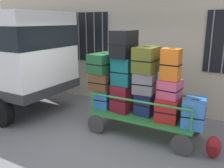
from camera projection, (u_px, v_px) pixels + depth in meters
name	position (u px, v px, depth m)	size (l,w,h in m)	color
ground_plane	(104.00, 136.00, 5.40)	(40.00, 40.00, 0.00)	slate
building_wall	(148.00, 21.00, 6.76)	(12.00, 0.38, 5.00)	#BCB29E
luggage_cart	(144.00, 119.00, 5.42)	(2.36, 1.03, 0.47)	#2D8438
cart_railing	(145.00, 99.00, 5.30)	(2.24, 0.89, 0.46)	#2D8438
suitcase_left_bottom	(103.00, 98.00, 5.83)	(0.43, 0.47, 0.46)	#3372C6
suitcase_left_middle	(103.00, 81.00, 5.70)	(0.49, 0.61, 0.41)	brown
suitcase_left_top	(103.00, 63.00, 5.63)	(0.52, 0.77, 0.44)	#194C28
suitcase_midleft_bottom	(123.00, 98.00, 5.57)	(0.48, 0.55, 0.63)	maroon
suitcase_midleft_middle	(123.00, 71.00, 5.39)	(0.45, 0.40, 0.62)	#0F5960
suitcase_midleft_top	(124.00, 44.00, 5.26)	(0.46, 0.62, 0.59)	black
suitcase_center_bottom	(144.00, 104.00, 5.32)	(0.42, 0.32, 0.52)	navy
suitcase_center_middle	(145.00, 83.00, 5.19)	(0.48, 0.53, 0.45)	slate
suitcase_center_top	(146.00, 60.00, 5.09)	(0.46, 0.61, 0.54)	#4C5119
suitcase_midright_bottom	(168.00, 109.00, 5.10)	(0.49, 0.64, 0.47)	#B21E1E
suitcase_midright_middle	(170.00, 89.00, 5.01)	(0.46, 0.48, 0.39)	#CC4C72
suitcase_midright_top	(171.00, 64.00, 4.85)	(0.39, 0.31, 0.64)	orange
suitcase_right_bottom	(194.00, 112.00, 4.83)	(0.49, 0.74, 0.52)	#3372C6
backpack	(213.00, 147.00, 4.51)	(0.27, 0.22, 0.44)	maroon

